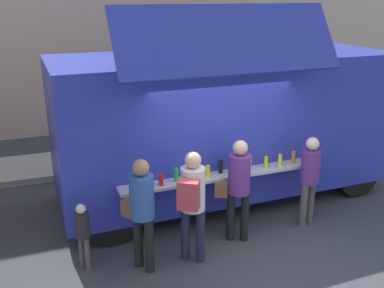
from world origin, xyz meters
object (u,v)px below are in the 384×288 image
(customer_front_ordering, at_px, (238,183))
(customer_rear_waiting, at_px, (141,206))
(customer_mid_with_backpack, at_px, (192,197))
(child_near_queue, at_px, (83,231))
(trash_bin, at_px, (317,123))
(customer_extra_browsing, at_px, (310,174))
(food_truck_main, at_px, (224,121))

(customer_front_ordering, height_order, customer_rear_waiting, customer_front_ordering)
(customer_mid_with_backpack, xyz_separation_m, child_near_queue, (-1.56, 0.40, -0.46))
(trash_bin, relative_size, customer_front_ordering, 0.57)
(customer_extra_browsing, height_order, child_near_queue, customer_extra_browsing)
(customer_mid_with_backpack, relative_size, customer_rear_waiting, 1.02)
(customer_extra_browsing, bearing_deg, customer_front_ordering, 69.79)
(customer_front_ordering, xyz_separation_m, child_near_queue, (-2.47, 0.06, -0.41))
(customer_mid_with_backpack, bearing_deg, trash_bin, -17.33)
(food_truck_main, bearing_deg, trash_bin, 29.54)
(food_truck_main, height_order, customer_rear_waiting, food_truck_main)
(food_truck_main, distance_m, customer_rear_waiting, 2.95)
(customer_mid_with_backpack, bearing_deg, child_near_queue, 109.03)
(customer_mid_with_backpack, height_order, child_near_queue, customer_mid_with_backpack)
(trash_bin, distance_m, customer_rear_waiting, 7.42)
(food_truck_main, height_order, customer_mid_with_backpack, food_truck_main)
(customer_front_ordering, bearing_deg, food_truck_main, 10.23)
(customer_front_ordering, bearing_deg, child_near_queue, 115.46)
(customer_front_ordering, relative_size, child_near_queue, 1.66)
(child_near_queue, bearing_deg, customer_mid_with_backpack, -43.48)
(customer_mid_with_backpack, height_order, customer_rear_waiting, customer_mid_with_backpack)
(customer_rear_waiting, distance_m, child_near_queue, 0.96)
(customer_mid_with_backpack, relative_size, child_near_queue, 1.69)
(trash_bin, xyz_separation_m, customer_mid_with_backpack, (-5.31, -4.35, 0.59))
(customer_rear_waiting, height_order, customer_extra_browsing, customer_rear_waiting)
(trash_bin, bearing_deg, child_near_queue, -150.08)
(trash_bin, xyz_separation_m, child_near_queue, (-6.87, -3.96, 0.13))
(food_truck_main, bearing_deg, customer_front_ordering, -107.76)
(trash_bin, bearing_deg, customer_mid_with_backpack, -140.67)
(customer_mid_with_backpack, distance_m, customer_rear_waiting, 0.75)
(customer_extra_browsing, relative_size, child_near_queue, 1.55)
(customer_rear_waiting, relative_size, customer_extra_browsing, 1.07)
(trash_bin, height_order, customer_extra_browsing, customer_extra_browsing)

